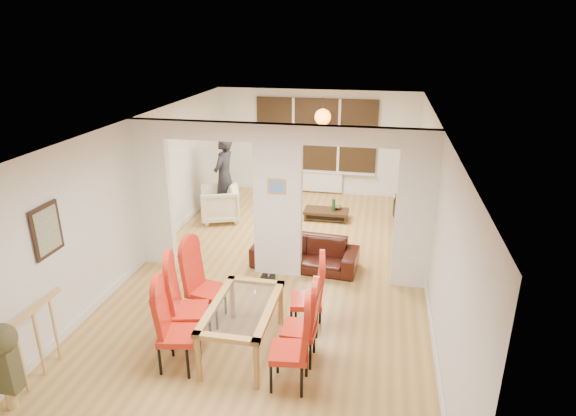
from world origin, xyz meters
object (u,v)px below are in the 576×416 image
(dining_table, at_px, (243,328))
(bowl, at_px, (336,208))
(sofa, at_px, (305,253))
(television, at_px, (395,212))
(person, at_px, (224,176))
(dining_chair_ra, at_px, (289,346))
(armchair, at_px, (220,204))
(dining_chair_la, at_px, (178,329))
(dining_chair_rb, at_px, (299,324))
(dining_chair_lc, at_px, (207,285))
(dining_chair_rc, at_px, (306,296))
(coffee_table, at_px, (326,215))
(bottle, at_px, (334,205))
(dining_chair_lb, at_px, (189,305))

(dining_table, relative_size, bowl, 6.43)
(sofa, relative_size, television, 2.01)
(sofa, distance_m, person, 3.16)
(dining_chair_ra, distance_m, armchair, 5.47)
(dining_chair_la, height_order, television, dining_chair_la)
(dining_table, xyz_separation_m, dining_chair_rb, (0.75, -0.05, 0.19))
(dining_chair_lc, height_order, sofa, dining_chair_lc)
(dining_chair_lc, xyz_separation_m, dining_chair_rb, (1.44, -0.61, -0.06))
(bowl, bearing_deg, dining_chair_rc, -89.79)
(dining_chair_ra, relative_size, bowl, 4.89)
(dining_table, distance_m, coffee_table, 4.84)
(sofa, relative_size, bottle, 6.29)
(dining_chair_la, xyz_separation_m, dining_chair_rb, (1.43, 0.44, -0.03))
(dining_chair_lb, bearing_deg, person, 88.77)
(coffee_table, relative_size, bowl, 4.35)
(dining_chair_rc, distance_m, bottle, 4.15)
(armchair, bearing_deg, sofa, 30.32)
(dining_chair_rc, bearing_deg, sofa, 91.25)
(armchair, xyz_separation_m, person, (0.01, 0.36, 0.53))
(dining_chair_lc, xyz_separation_m, sofa, (1.09, 1.94, -0.31))
(dining_chair_lc, relative_size, television, 1.27)
(dining_table, bearing_deg, dining_chair_rc, 40.24)
(dining_table, xyz_separation_m, person, (-1.78, 4.68, 0.57))
(person, relative_size, television, 1.98)
(armchair, xyz_separation_m, coffee_table, (2.30, 0.48, -0.27))
(dining_chair_la, bearing_deg, bowl, 64.86)
(television, distance_m, bowl, 1.28)
(coffee_table, height_order, bottle, bottle)
(dining_chair_rb, bearing_deg, bottle, 91.93)
(dining_chair_la, bearing_deg, armchair, 92.29)
(dining_chair_ra, bearing_deg, dining_chair_lb, 153.23)
(dining_chair_lb, height_order, dining_chair_ra, dining_chair_lb)
(dining_chair_lb, xyz_separation_m, person, (-1.05, 4.69, 0.32))
(dining_chair_lb, distance_m, armchair, 4.46)
(dining_chair_ra, distance_m, bottle, 5.31)
(dining_chair_ra, height_order, dining_chair_rb, dining_chair_ra)
(coffee_table, bearing_deg, dining_chair_la, -102.70)
(dining_table, height_order, dining_chair_lc, dining_chair_lc)
(person, bearing_deg, dining_chair_lc, 23.29)
(dining_chair_lb, bearing_deg, coffee_table, 61.72)
(dining_table, xyz_separation_m, bowl, (0.72, 4.92, -0.09))
(person, height_order, bowl, person)
(television, bearing_deg, bowl, 79.20)
(dining_chair_la, bearing_deg, television, 52.88)
(armchair, height_order, television, armchair)
(dining_chair_lc, height_order, person, person)
(bowl, bearing_deg, armchair, -166.48)
(television, bearing_deg, person, 84.07)
(dining_chair_rc, distance_m, bowl, 4.31)
(sofa, distance_m, bowl, 2.45)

